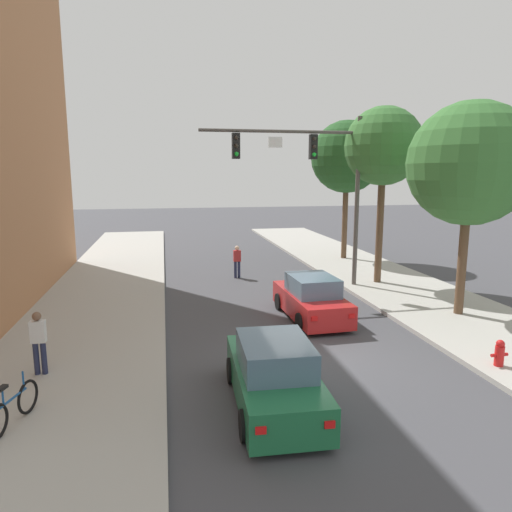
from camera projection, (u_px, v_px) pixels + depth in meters
name	position (u px, v px, depth m)	size (l,w,h in m)	color
ground_plane	(310.00, 360.00, 13.03)	(120.00, 120.00, 0.00)	#424247
sidewalk_left	(66.00, 377.00, 11.76)	(5.00, 60.00, 0.15)	#A8A59E
sidewalk_right	(512.00, 342.00, 14.26)	(5.00, 60.00, 0.15)	#A8A59E
traffic_signal_mast	(314.00, 169.00, 20.06)	(7.12, 0.38, 7.50)	#514C47
car_lead_red	(311.00, 299.00, 16.67)	(1.94, 4.29, 1.60)	#B21E1E
car_following_green	(274.00, 376.00, 10.34)	(1.97, 4.30, 1.60)	#1E663D
pedestrian_sidewalk_left_walker	(39.00, 340.00, 11.64)	(0.36, 0.22, 1.64)	#232847
pedestrian_crossing_road	(237.00, 260.00, 23.19)	(0.36, 0.22, 1.64)	#232847
bicycle_leaning	(13.00, 408.00, 9.30)	(0.56, 1.71, 0.98)	black
fire_hydrant	(500.00, 353.00, 12.24)	(0.48, 0.24, 0.72)	red
street_tree_nearest	(470.00, 164.00, 16.00)	(4.29, 4.29, 7.52)	brown
street_tree_second	(384.00, 147.00, 20.78)	(3.53, 3.53, 8.03)	brown
street_tree_third	(347.00, 157.00, 27.02)	(4.21, 4.21, 8.12)	brown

